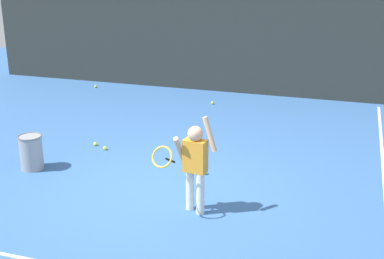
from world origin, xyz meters
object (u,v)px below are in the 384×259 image
(tennis_player, at_px, (194,161))
(tennis_ball_1, at_px, (96,86))
(ball_hopper, at_px, (31,152))
(tennis_ball_2, at_px, (105,148))
(tennis_ball_0, at_px, (205,172))
(tennis_ball_3, at_px, (212,103))
(tennis_ball_4, at_px, (95,144))

(tennis_player, distance_m, tennis_ball_1, 7.24)
(tennis_player, distance_m, ball_hopper, 3.01)
(tennis_ball_1, bearing_deg, tennis_ball_2, -60.07)
(tennis_player, bearing_deg, tennis_ball_1, 136.01)
(ball_hopper, xyz_separation_m, tennis_ball_2, (0.73, 1.11, -0.26))
(tennis_ball_2, bearing_deg, tennis_ball_1, 119.93)
(tennis_ball_0, bearing_deg, ball_hopper, -166.94)
(ball_hopper, distance_m, tennis_ball_0, 2.80)
(ball_hopper, relative_size, tennis_ball_3, 8.52)
(ball_hopper, height_order, tennis_ball_2, ball_hopper)
(tennis_ball_2, distance_m, tennis_ball_4, 0.29)
(tennis_player, relative_size, tennis_ball_2, 20.46)
(tennis_player, bearing_deg, tennis_ball_4, 150.89)
(ball_hopper, height_order, tennis_ball_4, ball_hopper)
(ball_hopper, xyz_separation_m, tennis_ball_4, (0.47, 1.24, -0.26))
(tennis_ball_0, relative_size, tennis_ball_4, 1.00)
(tennis_player, xyz_separation_m, ball_hopper, (-2.92, 0.60, -0.44))
(ball_hopper, xyz_separation_m, tennis_ball_0, (2.72, 0.63, -0.26))
(tennis_ball_4, bearing_deg, tennis_ball_0, -15.15)
(tennis_ball_0, xyz_separation_m, tennis_ball_4, (-2.25, 0.61, 0.00))
(tennis_ball_1, height_order, tennis_ball_3, same)
(ball_hopper, bearing_deg, tennis_ball_0, 13.06)
(tennis_player, height_order, tennis_ball_0, tennis_player)
(ball_hopper, relative_size, tennis_ball_4, 8.52)
(tennis_ball_2, bearing_deg, ball_hopper, -123.42)
(ball_hopper, bearing_deg, tennis_ball_1, 106.99)
(tennis_ball_2, distance_m, tennis_ball_3, 3.54)
(tennis_player, xyz_separation_m, tennis_ball_2, (-2.19, 1.70, -0.69))
(tennis_ball_3, bearing_deg, tennis_ball_4, -111.45)
(ball_hopper, relative_size, tennis_ball_1, 8.52)
(tennis_player, height_order, ball_hopper, tennis_player)
(tennis_ball_2, height_order, tennis_ball_3, same)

